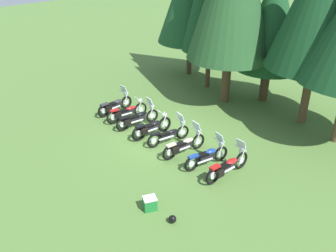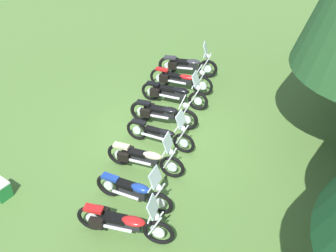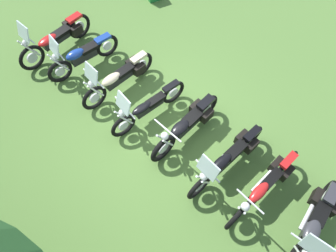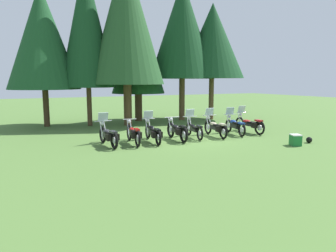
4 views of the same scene
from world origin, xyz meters
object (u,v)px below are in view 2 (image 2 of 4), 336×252
object	(u,v)px
motorcycle_1	(180,80)
picnic_cooler	(0,190)
motorcycle_4	(161,134)
motorcycle_7	(123,222)
motorcycle_3	(162,113)
motorcycle_6	(135,191)
motorcycle_2	(173,93)
motorcycle_0	(187,65)
motorcycle_5	(144,157)

from	to	relation	value
motorcycle_1	picnic_cooler	xyz separation A→B (m)	(6.04, -3.44, -0.22)
motorcycle_4	motorcycle_7	distance (m)	3.42
motorcycle_1	motorcycle_3	bearing A→B (deg)	-86.13
picnic_cooler	motorcycle_7	bearing A→B (deg)	81.55
motorcycle_1	motorcycle_6	xyz separation A→B (m)	(5.54, -0.01, 0.01)
motorcycle_6	motorcycle_2	bearing A→B (deg)	101.42
motorcycle_0	motorcycle_6	bearing A→B (deg)	-93.36
motorcycle_7	picnic_cooler	distance (m)	3.51
motorcycle_6	picnic_cooler	xyz separation A→B (m)	(0.50, -3.44, -0.23)
motorcycle_2	picnic_cooler	xyz separation A→B (m)	(5.12, -3.42, -0.22)
motorcycle_0	motorcycle_1	distance (m)	1.10
motorcycle_0	motorcycle_2	bearing A→B (deg)	-95.10
picnic_cooler	motorcycle_1	bearing A→B (deg)	150.32
motorcycle_6	picnic_cooler	distance (m)	3.48
motorcycle_0	motorcycle_7	xyz separation A→B (m)	(7.66, -0.04, 0.01)
motorcycle_0	motorcycle_2	xyz separation A→B (m)	(2.02, -0.08, 0.00)
motorcycle_3	motorcycle_7	world-z (taller)	motorcycle_7
motorcycle_2	motorcycle_7	world-z (taller)	motorcycle_7
motorcycle_0	motorcycle_6	size ratio (longest dim) A/B	1.05
motorcycle_0	motorcycle_3	world-z (taller)	motorcycle_0
motorcycle_2	picnic_cooler	bearing A→B (deg)	-116.04
motorcycle_0	motorcycle_5	bearing A→B (deg)	-94.62
motorcycle_1	motorcycle_6	bearing A→B (deg)	-83.10
motorcycle_6	motorcycle_5	bearing A→B (deg)	105.98
motorcycle_2	motorcycle_3	size ratio (longest dim) A/B	1.06
motorcycle_1	motorcycle_3	world-z (taller)	same
motorcycle_5	motorcycle_2	bearing A→B (deg)	94.81
motorcycle_0	motorcycle_4	bearing A→B (deg)	-92.42
picnic_cooler	motorcycle_5	bearing A→B (deg)	117.97
motorcycle_4	motorcycle_6	bearing A→B (deg)	-81.36
motorcycle_6	motorcycle_7	size ratio (longest dim) A/B	0.90
motorcycle_0	motorcycle_3	distance (m)	3.22
motorcycle_3	motorcycle_1	bearing A→B (deg)	91.17
motorcycle_4	motorcycle_6	size ratio (longest dim) A/B	1.02
motorcycle_3	motorcycle_4	distance (m)	1.04
motorcycle_0	motorcycle_6	xyz separation A→B (m)	(6.64, -0.06, 0.00)
motorcycle_3	motorcycle_4	xyz separation A→B (m)	(1.02, 0.20, -0.01)
motorcycle_2	motorcycle_4	size ratio (longest dim) A/B	1.09
motorcycle_0	motorcycle_3	bearing A→B (deg)	-95.86
motorcycle_1	motorcycle_6	world-z (taller)	motorcycle_6
motorcycle_0	motorcycle_7	bearing A→B (deg)	-93.11
motorcycle_6	motorcycle_1	bearing A→B (deg)	101.13
motorcycle_3	motorcycle_5	distance (m)	2.16
motorcycle_5	picnic_cooler	bearing A→B (deg)	-145.71
picnic_cooler	motorcycle_2	bearing A→B (deg)	146.27
motorcycle_2	motorcycle_7	xyz separation A→B (m)	(5.64, 0.04, 0.01)
motorcycle_1	motorcycle_2	xyz separation A→B (m)	(0.92, -0.02, 0.01)
motorcycle_2	motorcycle_4	world-z (taller)	motorcycle_2
motorcycle_0	motorcycle_6	distance (m)	6.64
motorcycle_1	picnic_cooler	size ratio (longest dim) A/B	4.04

